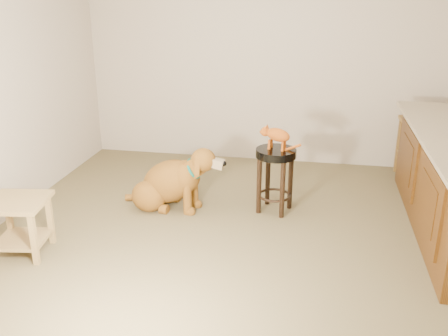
% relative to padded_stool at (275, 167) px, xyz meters
% --- Properties ---
extents(floor, '(4.50, 4.00, 0.01)m').
position_rel_padded_stool_xyz_m(floor, '(-0.32, -0.43, -0.47)').
color(floor, brown).
rests_on(floor, ground).
extents(room_shell, '(4.54, 4.04, 2.62)m').
position_rel_padded_stool_xyz_m(room_shell, '(-0.32, -0.43, 1.21)').
color(room_shell, '#BAAB96').
rests_on(room_shell, ground).
extents(padded_stool, '(0.42, 0.42, 0.66)m').
position_rel_padded_stool_xyz_m(padded_stool, '(0.00, 0.00, 0.00)').
color(padded_stool, black).
rests_on(padded_stool, ground).
extents(wood_stool, '(0.40, 0.40, 0.71)m').
position_rel_padded_stool_xyz_m(wood_stool, '(1.53, 1.27, -0.10)').
color(wood_stool, brown).
rests_on(wood_stool, ground).
extents(side_table, '(0.54, 0.54, 0.49)m').
position_rel_padded_stool_xyz_m(side_table, '(-2.04, -1.26, -0.14)').
color(side_table, olive).
rests_on(side_table, ground).
extents(golden_retriever, '(1.14, 0.60, 0.73)m').
position_rel_padded_stool_xyz_m(golden_retriever, '(-1.06, -0.12, -0.20)').
color(golden_retriever, brown).
rests_on(golden_retriever, ground).
extents(tabby_kitten, '(0.42, 0.18, 0.26)m').
position_rel_padded_stool_xyz_m(tabby_kitten, '(-0.01, 0.00, 0.33)').
color(tabby_kitten, '#96420F').
rests_on(tabby_kitten, padded_stool).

